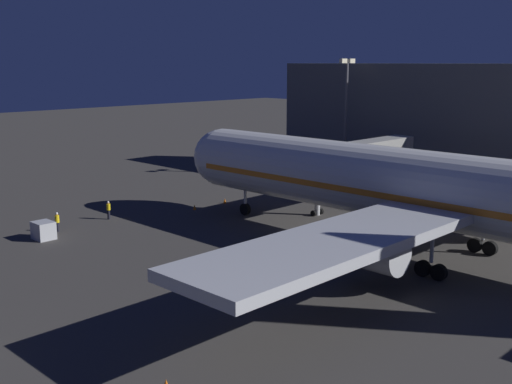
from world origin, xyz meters
The scene contains 10 objects.
ground_plane centered at (0.00, 0.00, 0.00)m, with size 320.00×320.00×0.00m, color #383533.
airliner_at_gate centered at (0.00, 11.93, 5.54)m, with size 52.07×58.16×19.16m.
jet_bridge centered at (-10.37, -4.89, 5.62)m, with size 18.93×3.40×7.16m.
apron_floodlight_mast centered at (-25.50, -16.63, 9.38)m, with size 2.90×0.50×15.94m.
baggage_container_near_belt centered at (18.97, -16.62, 0.79)m, with size 1.59×1.86×1.59m, color #B7BABF.
ground_crew_near_nose_gear centered at (16.86, -18.06, 1.02)m, with size 0.40×0.40×1.85m.
ground_crew_under_port_wing centered at (10.92, -18.73, 1.03)m, with size 0.40×0.40×1.86m.
traffic_cone_nose_port centered at (-2.20, -15.78, 0.28)m, with size 0.36×0.36×0.55m, color orange.
traffic_cone_nose_starboard centered at (2.20, -15.78, 0.28)m, with size 0.36×0.36×0.55m, color orange.
traffic_cone_wingtip_svc_side centered at (27.54, 12.24, 0.28)m, with size 0.36×0.36×0.55m, color orange.
Camera 1 is at (44.25, 34.70, 15.44)m, focal length 44.09 mm.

